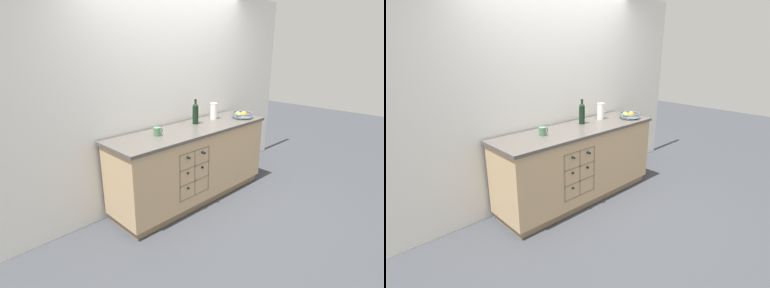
% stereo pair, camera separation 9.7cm
% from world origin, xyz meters
% --- Properties ---
extents(ground_plane, '(14.00, 14.00, 0.00)m').
position_xyz_m(ground_plane, '(0.00, 0.00, 0.00)').
color(ground_plane, '#383A3F').
extents(back_wall, '(4.54, 0.06, 2.55)m').
position_xyz_m(back_wall, '(0.00, 0.37, 1.27)').
color(back_wall, white).
rests_on(back_wall, ground_plane).
extents(kitchen_island, '(2.18, 0.67, 0.93)m').
position_xyz_m(kitchen_island, '(-0.00, -0.00, 0.47)').
color(kitchen_island, '#8B7354').
rests_on(kitchen_island, ground_plane).
extents(fruit_bowl, '(0.29, 0.29, 0.09)m').
position_xyz_m(fruit_bowl, '(0.86, -0.11, 0.98)').
color(fruit_bowl, '#4C5666').
rests_on(fruit_bowl, kitchen_island).
extents(white_pitcher, '(0.15, 0.10, 0.22)m').
position_xyz_m(white_pitcher, '(0.54, 0.13, 1.04)').
color(white_pitcher, white).
rests_on(white_pitcher, kitchen_island).
extents(ceramic_mug, '(0.12, 0.08, 0.09)m').
position_xyz_m(ceramic_mug, '(-0.50, 0.04, 0.98)').
color(ceramic_mug, '#4C7A56').
rests_on(ceramic_mug, kitchen_island).
extents(standing_wine_bottle, '(0.08, 0.08, 0.31)m').
position_xyz_m(standing_wine_bottle, '(0.17, 0.11, 1.07)').
color(standing_wine_bottle, black).
rests_on(standing_wine_bottle, kitchen_island).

